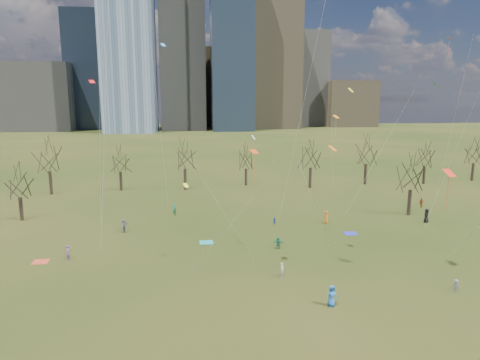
{
  "coord_description": "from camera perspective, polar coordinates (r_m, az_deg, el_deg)",
  "views": [
    {
      "loc": [
        -6.38,
        -39.95,
        16.92
      ],
      "look_at": [
        0.0,
        12.0,
        7.0
      ],
      "focal_mm": 32.0,
      "sensor_mm": 36.0,
      "label": 1
    }
  ],
  "objects": [
    {
      "name": "person_3",
      "position": [
        43.63,
        26.82,
        -12.45
      ],
      "size": [
        0.8,
        0.89,
        1.19
      ],
      "primitive_type": "imported",
      "rotation": [
        0.0,
        0.0,
        2.18
      ],
      "color": "slate",
      "rests_on": "ground"
    },
    {
      "name": "blanket_crimson",
      "position": [
        50.59,
        -25.02,
        -9.84
      ],
      "size": [
        1.6,
        1.5,
        0.03
      ],
      "primitive_type": "cube",
      "color": "#C33D27",
      "rests_on": "ground"
    },
    {
      "name": "blanket_teal",
      "position": [
        51.99,
        -4.52,
        -8.28
      ],
      "size": [
        1.6,
        1.5,
        0.03
      ],
      "primitive_type": "cube",
      "color": "teal",
      "rests_on": "ground"
    },
    {
      "name": "person_7",
      "position": [
        49.66,
        -22.0,
        -8.98
      ],
      "size": [
        0.42,
        0.62,
        1.67
      ],
      "primitive_type": "imported",
      "rotation": [
        0.0,
        0.0,
        4.68
      ],
      "color": "#8750A0",
      "rests_on": "ground"
    },
    {
      "name": "person_11",
      "position": [
        57.3,
        -15.19,
        -5.91
      ],
      "size": [
        1.04,
        1.71,
        1.76
      ],
      "primitive_type": "imported",
      "rotation": [
        0.0,
        0.0,
        1.23
      ],
      "color": "slate",
      "rests_on": "ground"
    },
    {
      "name": "bare_tree_row",
      "position": [
        78.18,
        -2.32,
        2.78
      ],
      "size": [
        113.04,
        29.8,
        9.5
      ],
      "color": "black",
      "rests_on": "ground"
    },
    {
      "name": "kites_airborne",
      "position": [
        52.37,
        11.87,
        5.98
      ],
      "size": [
        51.72,
        42.36,
        34.79
      ],
      "color": "#E64A13",
      "rests_on": "ground"
    },
    {
      "name": "person_12",
      "position": [
        60.42,
        11.44,
        -4.88
      ],
      "size": [
        0.66,
        0.92,
        1.77
      ],
      "primitive_type": "imported",
      "rotation": [
        0.0,
        0.0,
        1.46
      ],
      "color": "orange",
      "rests_on": "ground"
    },
    {
      "name": "person_10",
      "position": [
        73.69,
        23.02,
        -2.79
      ],
      "size": [
        0.96,
        0.55,
        1.55
      ],
      "primitive_type": "imported",
      "rotation": [
        0.0,
        0.0,
        0.2
      ],
      "color": "#9E3316",
      "rests_on": "ground"
    },
    {
      "name": "person_0",
      "position": [
        37.39,
        12.13,
        -14.87
      ],
      "size": [
        0.98,
        0.72,
        1.83
      ],
      "primitive_type": "imported",
      "rotation": [
        0.0,
        0.0,
        0.16
      ],
      "color": "#2A6EB7",
      "rests_on": "ground"
    },
    {
      "name": "person_1",
      "position": [
        42.21,
        5.64,
        -11.86
      ],
      "size": [
        0.58,
        0.65,
        1.48
      ],
      "primitive_type": "imported",
      "rotation": [
        0.0,
        0.0,
        1.03
      ],
      "color": "beige",
      "rests_on": "ground"
    },
    {
      "name": "downtown_skyline",
      "position": [
        251.59,
        -6.31,
        15.71
      ],
      "size": [
        212.5,
        78.0,
        118.0
      ],
      "color": "slate",
      "rests_on": "ground"
    },
    {
      "name": "person_8",
      "position": [
        59.02,
        4.58,
        -5.48
      ],
      "size": [
        0.51,
        0.57,
        0.96
      ],
      "primitive_type": "imported",
      "rotation": [
        0.0,
        0.0,
        5.09
      ],
      "color": "#263AA8",
      "rests_on": "ground"
    },
    {
      "name": "person_13",
      "position": [
        64.17,
        -8.71,
        -3.83
      ],
      "size": [
        0.77,
        0.8,
        1.85
      ],
      "primitive_type": "imported",
      "rotation": [
        0.0,
        0.0,
        2.25
      ],
      "color": "#1C805E",
      "rests_on": "ground"
    },
    {
      "name": "ground",
      "position": [
        43.85,
        1.96,
        -11.97
      ],
      "size": [
        500.0,
        500.0,
        0.0
      ],
      "primitive_type": "plane",
      "color": "black",
      "rests_on": "ground"
    },
    {
      "name": "blanket_navy",
      "position": [
        56.9,
        14.49,
        -6.9
      ],
      "size": [
        1.6,
        1.5,
        0.03
      ],
      "primitive_type": "cube",
      "color": "#262FB2",
      "rests_on": "ground"
    },
    {
      "name": "person_5",
      "position": [
        49.65,
        5.11,
        -8.35
      ],
      "size": [
        1.39,
        0.62,
        1.45
      ],
      "primitive_type": "imported",
      "rotation": [
        0.0,
        0.0,
        2.99
      ],
      "color": "#1A7757",
      "rests_on": "ground"
    },
    {
      "name": "person_6",
      "position": [
        65.03,
        23.6,
        -4.38
      ],
      "size": [
        1.07,
        1.14,
        1.95
      ],
      "primitive_type": "imported",
      "rotation": [
        0.0,
        0.0,
        4.07
      ],
      "color": "black",
      "rests_on": "ground"
    }
  ]
}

